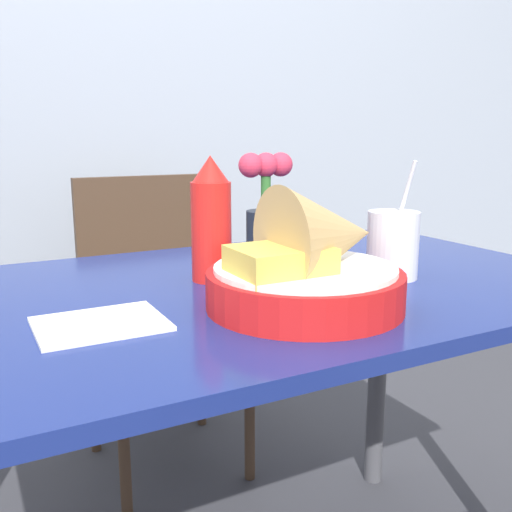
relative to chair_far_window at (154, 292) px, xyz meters
name	(u,v)px	position (x,y,z in m)	size (l,w,h in m)	color
wall_window	(79,30)	(-0.10, 0.37, 0.78)	(7.00, 0.06, 2.60)	#9EA8B7
dining_table	(232,341)	(-0.10, -0.74, 0.11)	(1.30, 0.72, 0.72)	navy
chair_far_window	(154,292)	(0.00, 0.00, 0.00)	(0.40, 0.40, 0.85)	#473323
food_basket	(312,265)	(-0.04, -0.90, 0.27)	(0.29, 0.29, 0.18)	red
ketchup_bottle	(211,221)	(-0.11, -0.69, 0.31)	(0.07, 0.07, 0.22)	red
drink_cup	(392,247)	(0.19, -0.82, 0.26)	(0.09, 0.09, 0.21)	silver
flower_vase	(266,207)	(0.08, -0.54, 0.31)	(0.12, 0.08, 0.22)	black
napkin	(100,324)	(-0.34, -0.84, 0.21)	(0.17, 0.13, 0.01)	white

